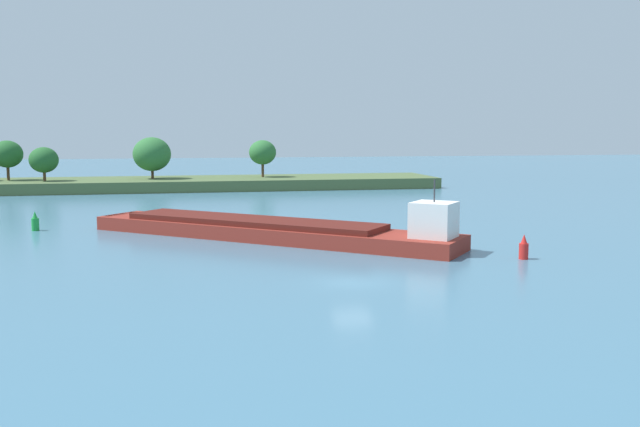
# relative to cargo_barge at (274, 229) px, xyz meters

# --- Properties ---
(ground_plane) EXTENTS (400.00, 400.00, 0.00)m
(ground_plane) POSITION_rel_cargo_barge_xyz_m (2.67, -18.27, -0.95)
(ground_plane) COLOR teal
(treeline_island) EXTENTS (85.33, 15.06, 8.47)m
(treeline_island) POSITION_rel_cargo_barge_xyz_m (-11.17, 55.51, 0.90)
(treeline_island) COLOR #4C6038
(treeline_island) RESTS_ON ground
(cargo_barge) EXTENTS (31.08, 26.82, 5.87)m
(cargo_barge) POSITION_rel_cargo_barge_xyz_m (0.00, 0.00, 0.00)
(cargo_barge) COLOR maroon
(cargo_barge) RESTS_ON ground
(small_motorboat) EXTENTS (4.53, 1.82, 0.94)m
(small_motorboat) POSITION_rel_cargo_barge_xyz_m (18.59, 9.66, -0.70)
(small_motorboat) COLOR slate
(small_motorboat) RESTS_ON ground
(channel_buoy_red) EXTENTS (0.70, 0.70, 1.90)m
(channel_buoy_red) POSITION_rel_cargo_barge_xyz_m (17.24, -12.99, -0.14)
(channel_buoy_red) COLOR red
(channel_buoy_red) RESTS_ON ground
(channel_buoy_green) EXTENTS (0.70, 0.70, 1.90)m
(channel_buoy_green) POSITION_rel_cargo_barge_xyz_m (-21.90, 9.94, -0.14)
(channel_buoy_green) COLOR green
(channel_buoy_green) RESTS_ON ground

